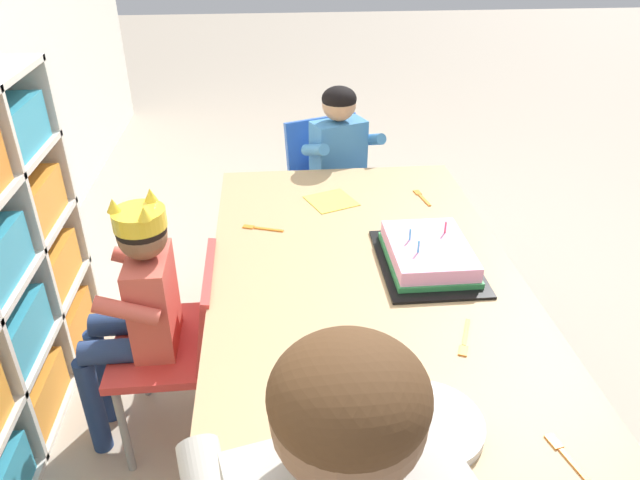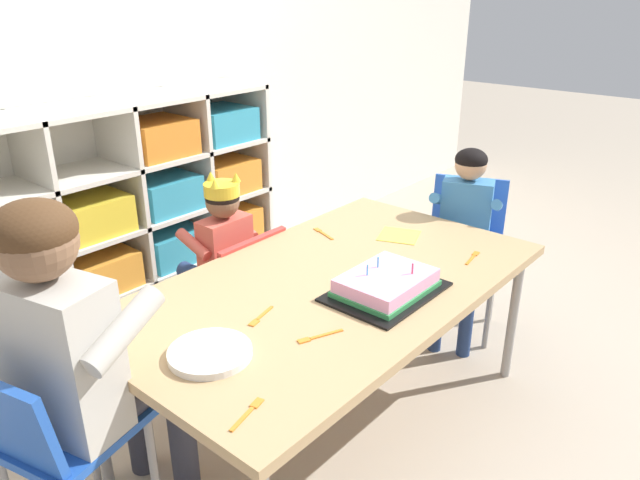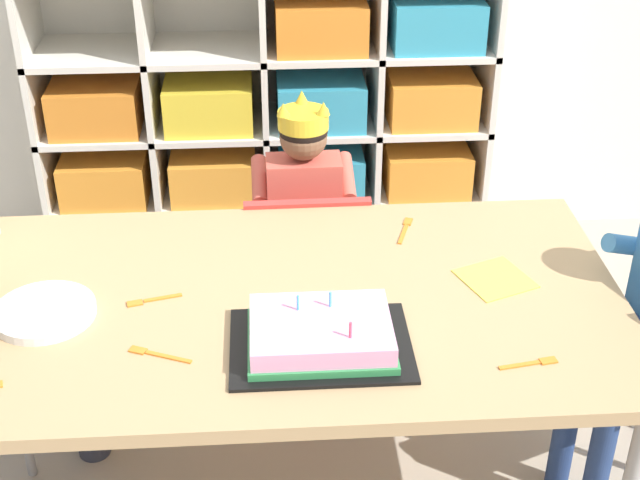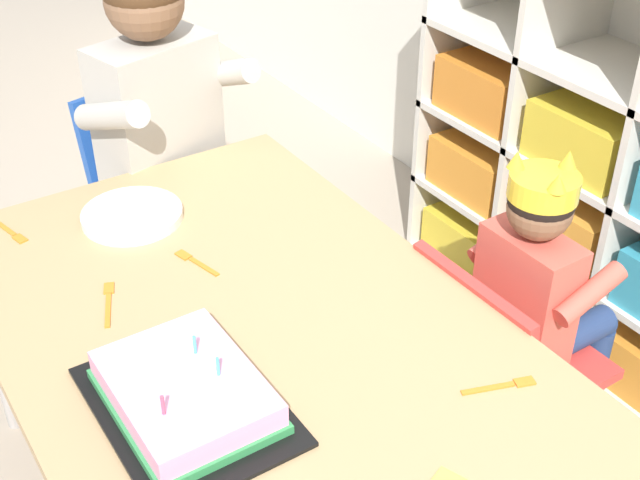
# 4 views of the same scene
# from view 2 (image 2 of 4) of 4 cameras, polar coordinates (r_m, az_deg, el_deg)

# --- Properties ---
(ground) EXTENTS (16.00, 16.00, 0.00)m
(ground) POSITION_cam_2_polar(r_m,az_deg,el_deg) (2.32, 0.97, -16.81)
(ground) COLOR tan
(classroom_back_wall) EXTENTS (6.67, 0.10, 2.65)m
(classroom_back_wall) POSITION_cam_2_polar(r_m,az_deg,el_deg) (2.84, -21.68, 18.40)
(classroom_back_wall) COLOR silver
(classroom_back_wall) RESTS_ON ground
(storage_cubby_shelf) EXTENTS (1.48, 0.34, 1.05)m
(storage_cubby_shelf) POSITION_cam_2_polar(r_m,az_deg,el_deg) (2.82, -17.14, 0.82)
(storage_cubby_shelf) COLOR silver
(storage_cubby_shelf) RESTS_ON ground
(activity_table) EXTENTS (1.50, 0.85, 0.58)m
(activity_table) POSITION_cam_2_polar(r_m,az_deg,el_deg) (2.01, 1.08, -4.83)
(activity_table) COLOR tan
(activity_table) RESTS_ON ground
(classroom_chair_blue) EXTENTS (0.37, 0.32, 0.60)m
(classroom_chair_blue) POSITION_cam_2_polar(r_m,az_deg,el_deg) (2.46, -7.81, -4.27)
(classroom_chair_blue) COLOR red
(classroom_chair_blue) RESTS_ON ground
(child_with_crown) EXTENTS (0.30, 0.31, 0.82)m
(child_with_crown) POSITION_cam_2_polar(r_m,az_deg,el_deg) (2.47, -9.62, -0.56)
(child_with_crown) COLOR #D15647
(child_with_crown) RESTS_ON ground
(classroom_chair_adult_side) EXTENTS (0.41, 0.37, 0.69)m
(classroom_chair_adult_side) POSITION_cam_2_polar(r_m,az_deg,el_deg) (1.73, -23.68, -16.91)
(classroom_chair_adult_side) COLOR #1E4CA8
(classroom_chair_adult_side) RESTS_ON ground
(adult_helper_seated) EXTENTS (0.47, 0.45, 1.05)m
(adult_helper_seated) POSITION_cam_2_polar(r_m,az_deg,el_deg) (1.66, -21.99, -8.98)
(adult_helper_seated) COLOR #B2ADA3
(adult_helper_seated) RESTS_ON ground
(classroom_chair_guest_side) EXTENTS (0.43, 0.44, 0.69)m
(classroom_chair_guest_side) POSITION_cam_2_polar(r_m,az_deg,el_deg) (2.77, 13.53, 0.15)
(classroom_chair_guest_side) COLOR blue
(classroom_chair_guest_side) RESTS_ON ground
(guest_at_table_side) EXTENTS (0.34, 0.34, 0.86)m
(guest_at_table_side) POSITION_cam_2_polar(r_m,az_deg,el_deg) (2.63, 13.52, 1.73)
(guest_at_table_side) COLOR #3D7FBC
(guest_at_table_side) RESTS_ON ground
(birthday_cake_on_tray) EXTENTS (0.38, 0.27, 0.10)m
(birthday_cake_on_tray) POSITION_cam_2_polar(r_m,az_deg,el_deg) (1.92, 6.29, -4.26)
(birthday_cake_on_tray) COLOR black
(birthday_cake_on_tray) RESTS_ON activity_table
(paper_plate_stack) EXTENTS (0.22, 0.22, 0.02)m
(paper_plate_stack) POSITION_cam_2_polar(r_m,az_deg,el_deg) (1.64, -10.40, -10.51)
(paper_plate_stack) COLOR white
(paper_plate_stack) RESTS_ON activity_table
(paper_napkin_square) EXTENTS (0.19, 0.19, 0.00)m
(paper_napkin_square) POSITION_cam_2_polar(r_m,az_deg,el_deg) (2.37, 7.51, 0.43)
(paper_napkin_square) COLOR #F4DB4C
(paper_napkin_square) RESTS_ON activity_table
(fork_beside_plate_stack) EXTENTS (0.06, 0.13, 0.00)m
(fork_beside_plate_stack) POSITION_cam_2_polar(r_m,az_deg,el_deg) (2.37, 0.24, 0.68)
(fork_beside_plate_stack) COLOR orange
(fork_beside_plate_stack) RESTS_ON activity_table
(fork_scattered_mid_table) EXTENTS (0.12, 0.04, 0.00)m
(fork_scattered_mid_table) POSITION_cam_2_polar(r_m,az_deg,el_deg) (1.79, -5.75, -7.30)
(fork_scattered_mid_table) COLOR orange
(fork_scattered_mid_table) RESTS_ON activity_table
(fork_by_napkin) EXTENTS (0.13, 0.04, 0.00)m
(fork_by_napkin) POSITION_cam_2_polar(r_m,az_deg,el_deg) (1.44, -6.79, -15.90)
(fork_by_napkin) COLOR orange
(fork_by_napkin) RESTS_ON activity_table
(fork_at_table_front_edge) EXTENTS (0.13, 0.04, 0.00)m
(fork_at_table_front_edge) POSITION_cam_2_polar(r_m,az_deg,el_deg) (2.23, 14.30, -1.58)
(fork_at_table_front_edge) COLOR orange
(fork_at_table_front_edge) RESTS_ON activity_table
(fork_near_child_seat) EXTENTS (0.13, 0.07, 0.00)m
(fork_near_child_seat) POSITION_cam_2_polar(r_m,az_deg,el_deg) (1.69, -0.24, -9.17)
(fork_near_child_seat) COLOR orange
(fork_near_child_seat) RESTS_ON activity_table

